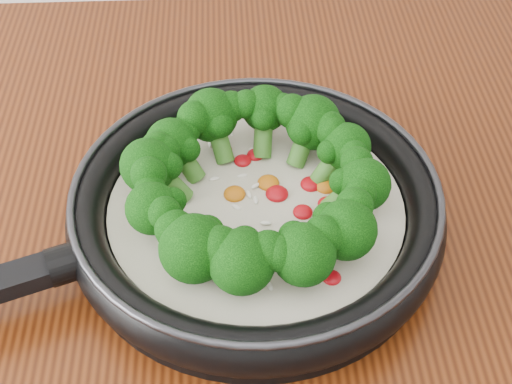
{
  "coord_description": "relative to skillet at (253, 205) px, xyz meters",
  "views": [
    {
      "loc": [
        -0.1,
        0.64,
        1.39
      ],
      "look_at": [
        -0.08,
        1.08,
        0.95
      ],
      "focal_mm": 51.54,
      "sensor_mm": 36.0,
      "label": 1
    }
  ],
  "objects": [
    {
      "name": "skillet",
      "position": [
        0.0,
        0.0,
        0.0
      ],
      "size": [
        0.54,
        0.42,
        0.09
      ],
      "color": "black",
      "rests_on": "counter"
    }
  ]
}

